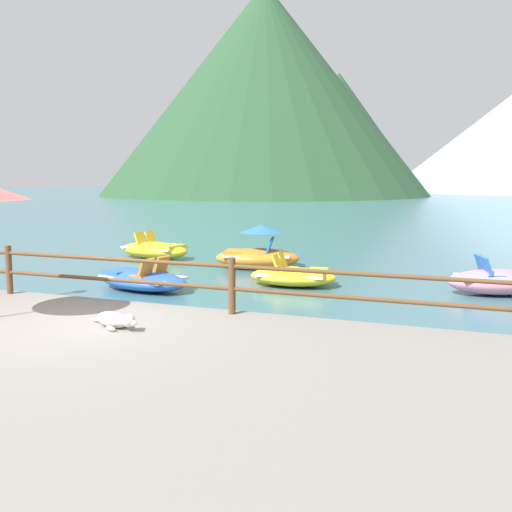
# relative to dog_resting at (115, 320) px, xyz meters

# --- Properties ---
(ground_plane) EXTENTS (200.00, 200.00, 0.00)m
(ground_plane) POSITION_rel_dog_resting_xyz_m (-1.10, 39.95, -0.52)
(ground_plane) COLOR #3D6B75
(dock_railing) EXTENTS (23.92, 0.12, 0.95)m
(dock_railing) POSITION_rel_dog_resting_xyz_m (-1.10, 1.50, 0.46)
(dock_railing) COLOR brown
(dock_railing) RESTS_ON promenade_dock
(dog_resting) EXTENTS (1.04, 0.47, 0.26)m
(dog_resting) POSITION_rel_dog_resting_xyz_m (0.00, 0.00, 0.00)
(dog_resting) COLOR beige
(dog_resting) RESTS_ON promenade_dock
(pedal_boat_0) EXTENTS (2.73, 1.94, 1.28)m
(pedal_boat_0) POSITION_rel_dog_resting_xyz_m (-1.03, 8.68, -0.09)
(pedal_boat_0) COLOR orange
(pedal_boat_0) RESTS_ON ground
(pedal_boat_1) EXTENTS (2.76, 1.70, 0.87)m
(pedal_boat_1) POSITION_rel_dog_resting_xyz_m (-4.96, 9.41, -0.24)
(pedal_boat_1) COLOR yellow
(pedal_boat_1) RESTS_ON ground
(pedal_boat_2) EXTENTS (2.55, 1.80, 0.90)m
(pedal_boat_2) POSITION_rel_dog_resting_xyz_m (5.52, 7.03, -0.21)
(pedal_boat_2) COLOR pink
(pedal_boat_2) RESTS_ON ground
(pedal_boat_3) EXTENTS (2.24, 1.45, 0.81)m
(pedal_boat_3) POSITION_rel_dog_resting_xyz_m (0.80, 6.38, -0.28)
(pedal_boat_3) COLOR yellow
(pedal_boat_3) RESTS_ON ground
(pedal_boat_4) EXTENTS (2.72, 1.79, 0.81)m
(pedal_boat_4) POSITION_rel_dog_resting_xyz_m (-2.40, 4.59, -0.28)
(pedal_boat_4) COLOR blue
(pedal_boat_4) RESTS_ON ground
(cliff_headland) EXTENTS (46.92, 46.92, 29.54)m
(cliff_headland) POSITION_rel_dog_resting_xyz_m (-23.68, 74.63, 13.34)
(cliff_headland) COLOR #284C2D
(cliff_headland) RESTS_ON ground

